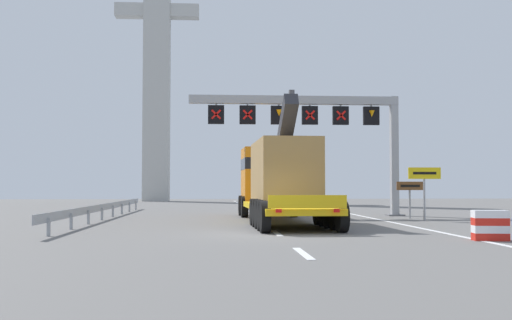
# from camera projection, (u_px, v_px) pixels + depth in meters

# --- Properties ---
(ground) EXTENTS (112.00, 112.00, 0.00)m
(ground) POSITION_uv_depth(u_px,v_px,m) (265.00, 234.00, 20.52)
(ground) COLOR slate
(lane_markings) EXTENTS (0.20, 52.86, 0.01)m
(lane_markings) POSITION_uv_depth(u_px,v_px,m) (248.00, 211.00, 39.61)
(lane_markings) COLOR silver
(lane_markings) RESTS_ON ground
(edge_line_right) EXTENTS (0.20, 63.00, 0.01)m
(edge_line_right) POSITION_uv_depth(u_px,v_px,m) (361.00, 216.00, 32.90)
(edge_line_right) COLOR silver
(edge_line_right) RESTS_ON ground
(overhead_lane_gantry) EXTENTS (11.66, 0.90, 6.83)m
(overhead_lane_gantry) POSITION_uv_depth(u_px,v_px,m) (318.00, 118.00, 33.02)
(overhead_lane_gantry) COLOR #9EA0A5
(overhead_lane_gantry) RESTS_ON ground
(heavy_haul_truck_yellow) EXTENTS (3.31, 14.12, 5.30)m
(heavy_haul_truck_yellow) POSITION_uv_depth(u_px,v_px,m) (277.00, 178.00, 28.45)
(heavy_haul_truck_yellow) COLOR yellow
(heavy_haul_truck_yellow) RESTS_ON ground
(exit_sign_yellow) EXTENTS (1.55, 0.15, 2.50)m
(exit_sign_yellow) POSITION_uv_depth(u_px,v_px,m) (424.00, 180.00, 28.49)
(exit_sign_yellow) COLOR #9EA0A5
(exit_sign_yellow) RESTS_ON ground
(tourist_info_sign_brown) EXTENTS (1.37, 0.15, 1.84)m
(tourist_info_sign_brown) POSITION_uv_depth(u_px,v_px,m) (410.00, 191.00, 30.33)
(tourist_info_sign_brown) COLOR #9EA0A5
(tourist_info_sign_brown) RESTS_ON ground
(crash_barrier_striped) EXTENTS (1.06, 0.64, 0.90)m
(crash_barrier_striped) POSITION_uv_depth(u_px,v_px,m) (490.00, 225.00, 18.08)
(crash_barrier_striped) COLOR red
(crash_barrier_striped) RESTS_ON ground
(guardrail_left) EXTENTS (0.13, 24.74, 0.76)m
(guardrail_left) POSITION_uv_depth(u_px,v_px,m) (107.00, 207.00, 30.40)
(guardrail_left) COLOR #999EA3
(guardrail_left) RESTS_ON ground
(bridge_pylon_distant) EXTENTS (9.00, 2.00, 33.17)m
(bridge_pylon_distant) POSITION_uv_depth(u_px,v_px,m) (157.00, 44.00, 65.65)
(bridge_pylon_distant) COLOR #B7B7B2
(bridge_pylon_distant) RESTS_ON ground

